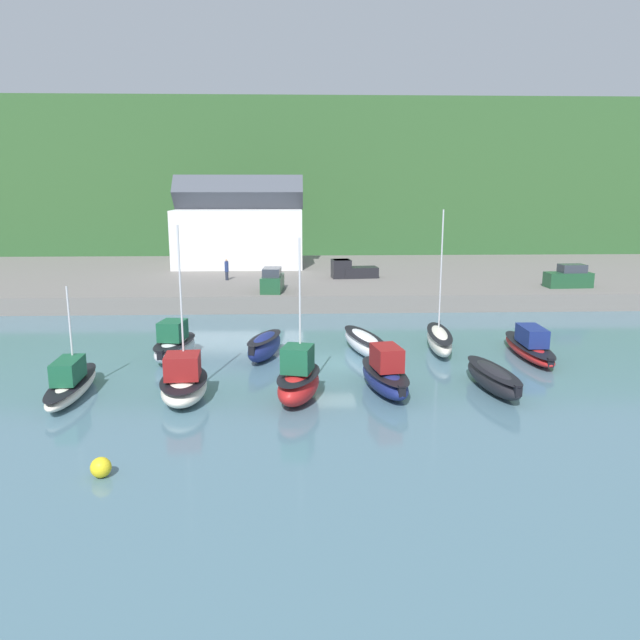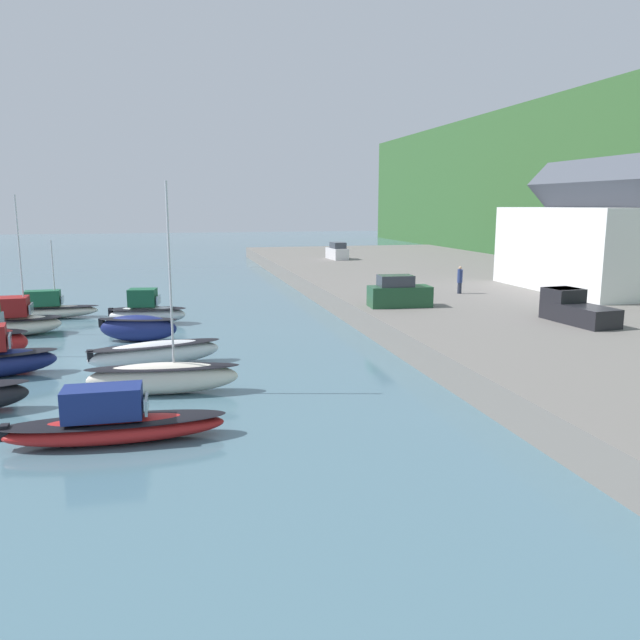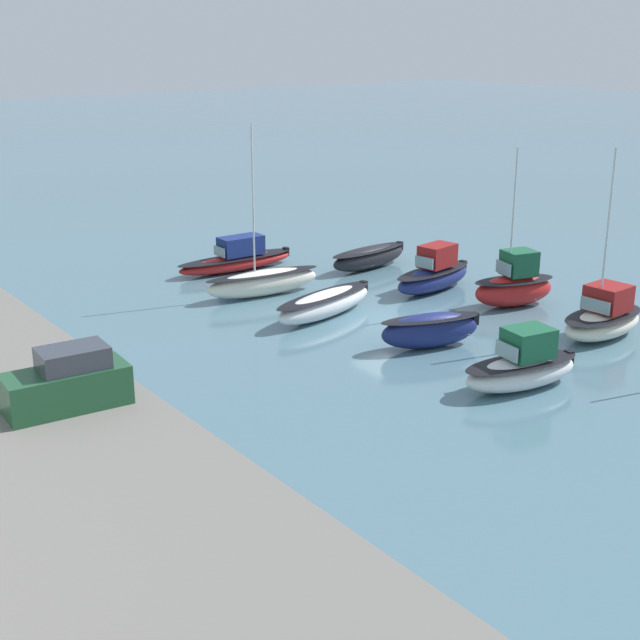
# 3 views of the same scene
# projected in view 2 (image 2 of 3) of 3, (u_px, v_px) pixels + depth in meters

# --- Properties ---
(ground_plane) EXTENTS (320.00, 320.00, 0.00)m
(ground_plane) POSITION_uv_depth(u_px,v_px,m) (116.00, 359.00, 34.29)
(ground_plane) COLOR slate
(quay_promenade) EXTENTS (133.55, 31.87, 1.53)m
(quay_promenade) POSITION_uv_depth(u_px,v_px,m) (608.00, 321.00, 41.37)
(quay_promenade) COLOR slate
(quay_promenade) RESTS_ON ground_plane
(harbor_clubhouse) EXTENTS (15.02, 9.92, 10.60)m
(harbor_clubhouse) POSITION_uv_depth(u_px,v_px,m) (596.00, 242.00, 50.51)
(harbor_clubhouse) COLOR white
(harbor_clubhouse) RESTS_ON quay_promenade
(moored_boat_0) EXTENTS (2.87, 5.70, 2.54)m
(moored_boat_0) POSITION_uv_depth(u_px,v_px,m) (146.00, 311.00, 44.28)
(moored_boat_0) COLOR silver
(moored_boat_0) RESTS_ON ground_plane
(moored_boat_1) EXTENTS (2.84, 5.15, 1.67)m
(moored_boat_1) POSITION_uv_depth(u_px,v_px,m) (138.00, 328.00, 38.68)
(moored_boat_1) COLOR navy
(moored_boat_1) RESTS_ON ground_plane
(moored_boat_2) EXTENTS (3.21, 7.16, 1.35)m
(moored_boat_2) POSITION_uv_depth(u_px,v_px,m) (155.00, 353.00, 32.70)
(moored_boat_2) COLOR white
(moored_boat_2) RESTS_ON ground_plane
(moored_boat_3) EXTENTS (2.17, 6.93, 9.40)m
(moored_boat_3) POSITION_uv_depth(u_px,v_px,m) (163.00, 377.00, 27.92)
(moored_boat_3) COLOR white
(moored_boat_3) RESTS_ON ground_plane
(moored_boat_4) EXTENTS (1.97, 7.88, 2.07)m
(moored_boat_4) POSITION_uv_depth(u_px,v_px,m) (113.00, 423.00, 22.25)
(moored_boat_4) COLOR red
(moored_boat_4) RESTS_ON ground_plane
(moored_boat_5) EXTENTS (1.90, 7.16, 5.83)m
(moored_boat_5) POSITION_uv_depth(u_px,v_px,m) (48.00, 308.00, 46.51)
(moored_boat_5) COLOR white
(moored_boat_5) RESTS_ON ground_plane
(moored_boat_6) EXTENTS (2.72, 5.34, 9.02)m
(moored_boat_6) POSITION_uv_depth(u_px,v_px,m) (18.00, 321.00, 40.54)
(moored_boat_6) COLOR white
(moored_boat_6) RESTS_ON ground_plane
(parked_car_0) EXTENTS (4.30, 2.05, 2.16)m
(parked_car_0) POSITION_uv_depth(u_px,v_px,m) (337.00, 252.00, 79.47)
(parked_car_0) COLOR silver
(parked_car_0) RESTS_ON quay_promenade
(parked_car_1) EXTENTS (2.09, 4.32, 2.16)m
(parked_car_1) POSITION_uv_depth(u_px,v_px,m) (399.00, 293.00, 42.46)
(parked_car_1) COLOR #1E4C2D
(parked_car_1) RESTS_ON quay_promenade
(pickup_truck_0) EXTENTS (4.90, 2.44, 1.90)m
(pickup_truck_0) POSITION_uv_depth(u_px,v_px,m) (574.00, 308.00, 36.89)
(pickup_truck_0) COLOR black
(pickup_truck_0) RESTS_ON quay_promenade
(person_on_quay) EXTENTS (0.40, 0.40, 2.14)m
(person_on_quay) POSITION_uv_depth(u_px,v_px,m) (460.00, 280.00, 48.65)
(person_on_quay) COLOR #232838
(person_on_quay) RESTS_ON quay_promenade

